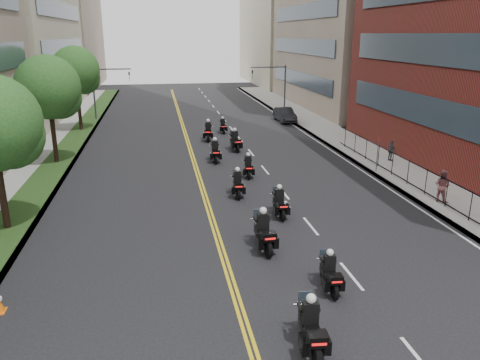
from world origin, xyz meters
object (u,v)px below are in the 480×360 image
(motorcycle_1, at_px, (330,274))
(pedestrian_c, at_px, (391,151))
(motorcycle_5, at_px, (248,167))
(motorcycle_6, at_px, (215,152))
(motorcycle_8, at_px, (208,132))
(parked_sedan, at_px, (285,115))
(motorcycle_3, at_px, (280,204))
(motorcycle_2, at_px, (264,233))
(motorcycle_7, at_px, (235,142))
(motorcycle_4, at_px, (238,185))
(motorcycle_9, at_px, (223,126))
(pedestrian_b, at_px, (442,186))
(motorcycle_0, at_px, (311,329))

(motorcycle_1, height_order, pedestrian_c, pedestrian_c)
(motorcycle_5, bearing_deg, motorcycle_6, 118.37)
(motorcycle_1, distance_m, motorcycle_5, 14.47)
(motorcycle_8, bearing_deg, parked_sedan, 48.64)
(pedestrian_c, bearing_deg, motorcycle_6, 62.75)
(motorcycle_3, bearing_deg, motorcycle_1, -88.39)
(pedestrian_c, bearing_deg, motorcycle_3, 113.80)
(motorcycle_2, bearing_deg, motorcycle_8, 87.87)
(motorcycle_1, bearing_deg, motorcycle_6, 99.94)
(motorcycle_1, height_order, motorcycle_7, motorcycle_7)
(motorcycle_1, relative_size, motorcycle_4, 0.93)
(motorcycle_6, relative_size, pedestrian_c, 1.64)
(motorcycle_9, relative_size, pedestrian_b, 1.15)
(motorcycle_4, relative_size, motorcycle_5, 1.05)
(parked_sedan, bearing_deg, motorcycle_1, -102.74)
(motorcycle_2, bearing_deg, motorcycle_5, 80.52)
(pedestrian_b, bearing_deg, motorcycle_7, 3.47)
(motorcycle_1, distance_m, parked_sedan, 34.34)
(motorcycle_5, bearing_deg, motorcycle_7, 94.05)
(motorcycle_0, height_order, parked_sedan, motorcycle_0)
(motorcycle_5, bearing_deg, pedestrian_b, -29.75)
(motorcycle_1, relative_size, parked_sedan, 0.47)
(motorcycle_7, distance_m, motorcycle_8, 4.48)
(motorcycle_0, distance_m, parked_sedan, 37.82)
(motorcycle_0, distance_m, motorcycle_9, 32.05)
(motorcycle_3, height_order, pedestrian_c, motorcycle_3)
(motorcycle_7, relative_size, parked_sedan, 0.56)
(motorcycle_0, distance_m, pedestrian_c, 22.86)
(motorcycle_1, bearing_deg, motorcycle_9, 93.92)
(motorcycle_2, relative_size, motorcycle_7, 1.03)
(parked_sedan, bearing_deg, pedestrian_c, -79.92)
(motorcycle_1, xyz_separation_m, parked_sedan, (7.40, 33.54, 0.12))
(motorcycle_6, height_order, motorcycle_8, motorcycle_8)
(motorcycle_1, relative_size, pedestrian_b, 1.16)
(motorcycle_1, distance_m, motorcycle_9, 28.85)
(motorcycle_1, xyz_separation_m, motorcycle_3, (0.03, 7.36, 0.04))
(motorcycle_5, distance_m, pedestrian_c, 10.95)
(parked_sedan, bearing_deg, motorcycle_3, -106.03)
(motorcycle_5, xyz_separation_m, pedestrian_b, (9.44, -6.94, 0.43))
(motorcycle_6, bearing_deg, pedestrian_c, -9.05)
(motorcycle_2, relative_size, motorcycle_5, 1.18)
(motorcycle_0, relative_size, pedestrian_c, 1.63)
(pedestrian_b, distance_m, pedestrian_c, 8.66)
(motorcycle_3, distance_m, motorcycle_7, 14.28)
(parked_sedan, height_order, pedestrian_c, pedestrian_c)
(motorcycle_2, bearing_deg, motorcycle_9, 83.96)
(motorcycle_1, xyz_separation_m, motorcycle_5, (-0.24, 14.47, 0.01))
(motorcycle_1, height_order, motorcycle_3, motorcycle_3)
(motorcycle_1, xyz_separation_m, motorcycle_4, (-1.55, 10.86, 0.04))
(motorcycle_2, xyz_separation_m, motorcycle_7, (1.71, 17.93, -0.02))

